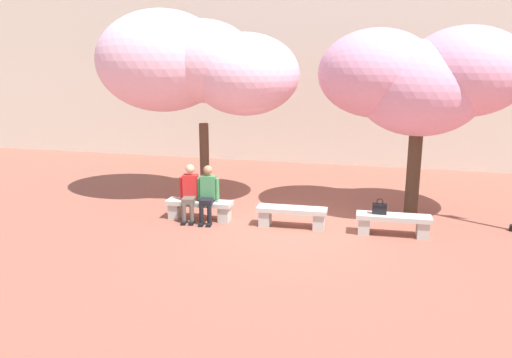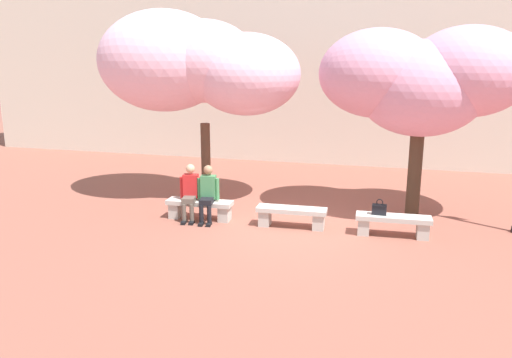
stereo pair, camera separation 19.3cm
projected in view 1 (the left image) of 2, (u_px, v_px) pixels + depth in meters
ground_plane at (292, 227)px, 11.12m from camera, size 100.00×100.00×0.00m
building_facade at (337, 64)px, 18.92m from camera, size 28.00×4.00×7.00m
stone_bench_west_end at (199, 207)px, 11.58m from camera, size 1.56×0.48×0.45m
stone_bench_near_west at (292, 214)px, 11.05m from camera, size 1.56×0.48×0.45m
stone_bench_center at (393, 222)px, 10.52m from camera, size 1.56×0.48×0.45m
person_seated_left at (190, 190)px, 11.49m from camera, size 0.50×0.73×1.29m
person_seated_right at (208, 192)px, 11.38m from camera, size 0.51×0.72×1.29m
handbag at (380, 208)px, 10.52m from camera, size 0.30×0.15×0.34m
cherry_tree_main at (195, 65)px, 12.62m from camera, size 5.24×3.03×4.89m
cherry_tree_secondary at (421, 79)px, 11.31m from camera, size 4.63×2.99×4.38m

